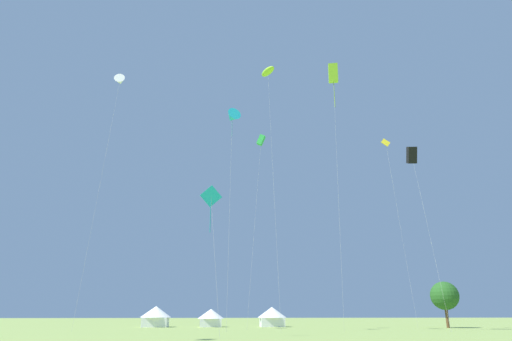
{
  "coord_description": "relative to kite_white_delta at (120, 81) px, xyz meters",
  "views": [
    {
      "loc": [
        -3.03,
        -2.51,
        2.14
      ],
      "look_at": [
        0.0,
        32.0,
        12.99
      ],
      "focal_mm": 31.89,
      "sensor_mm": 36.0,
      "label": 1
    }
  ],
  "objects": [
    {
      "name": "festival_tent_center",
      "position": [
        13.94,
        14.8,
        -32.55
      ],
      "size": [
        4.15,
        4.15,
        2.69
      ],
      "color": "white",
      "rests_on": "ground"
    },
    {
      "name": "kite_cyan_diamond",
      "position": [
        13.84,
        -17.03,
        -21.36
      ],
      "size": [
        2.24,
        2.22,
        13.99
      ],
      "color": "#1EB7CC",
      "rests_on": "ground"
    },
    {
      "name": "festival_tent_left",
      "position": [
        23.58,
        14.8,
        -32.38
      ],
      "size": [
        4.61,
        4.61,
        3.0
      ],
      "color": "white",
      "rests_on": "ground"
    },
    {
      "name": "kite_lime_parafoil",
      "position": [
        21.05,
        -3.93,
        0.31
      ],
      "size": [
        2.32,
        3.98,
        34.92
      ],
      "color": "#99DB2D",
      "rests_on": "ground"
    },
    {
      "name": "kite_black_box",
      "position": [
        40.38,
        -4.51,
        -11.67
      ],
      "size": [
        2.01,
        3.39,
        23.64
      ],
      "color": "black",
      "rests_on": "ground"
    },
    {
      "name": "kite_yellow_diamond",
      "position": [
        39.26,
        1.05,
        -8.95
      ],
      "size": [
        2.33,
        1.7,
        27.06
      ],
      "color": "yellow",
      "rests_on": "ground"
    },
    {
      "name": "festival_tent_right",
      "position": [
        5.41,
        14.8,
        -32.32
      ],
      "size": [
        4.78,
        4.78,
        3.1
      ],
      "color": "white",
      "rests_on": "ground"
    },
    {
      "name": "kite_green_box",
      "position": [
        20.63,
        1.93,
        -7.77
      ],
      "size": [
        2.73,
        1.55,
        27.2
      ],
      "color": "green",
      "rests_on": "ground"
    },
    {
      "name": "kite_cyan_delta",
      "position": [
        16.18,
        -3.17,
        -6.45
      ],
      "size": [
        2.53,
        3.73,
        28.74
      ],
      "color": "#1EB7CC",
      "rests_on": "ground"
    },
    {
      "name": "kite_white_delta",
      "position": [
        0.0,
        0.0,
        0.0
      ],
      "size": [
        3.08,
        2.59,
        34.98
      ],
      "color": "white",
      "rests_on": "ground"
    },
    {
      "name": "kite_lime_box",
      "position": [
        29.79,
        -6.04,
        -0.7
      ],
      "size": [
        1.63,
        2.15,
        34.75
      ],
      "color": "#99DB2D",
      "rests_on": "ground"
    },
    {
      "name": "tree_distant_left",
      "position": [
        48.58,
        7.25,
        -29.52
      ],
      "size": [
        4.12,
        4.12,
        6.61
      ],
      "color": "brown",
      "rests_on": "ground"
    }
  ]
}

